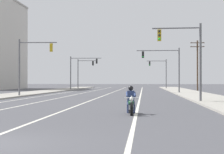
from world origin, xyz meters
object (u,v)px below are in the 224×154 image
Objects in this scene: traffic_signal_near_left at (30,59)px; traffic_signal_far_left at (83,70)px; traffic_signal_far_right at (161,70)px; utility_pole_right_far at (197,63)px; traffic_signal_mid_right at (166,63)px; traffic_signal_mid_left at (80,67)px; motorcycle_with_rider at (131,103)px; traffic_signal_near_right at (187,51)px.

traffic_signal_near_left and traffic_signal_far_left have the same top height.
utility_pole_right_far is (5.48, -16.37, 0.58)m from traffic_signal_far_right.
traffic_signal_mid_right is 1.00× the size of traffic_signal_mid_left.
motorcycle_with_rider is 0.35× the size of traffic_signal_near_left.
traffic_signal_far_left is at bearing 100.71° from motorcycle_with_rider.
traffic_signal_mid_right and traffic_signal_far_right have the same top height.
motorcycle_with_rider is 0.26× the size of utility_pole_right_far.
traffic_signal_mid_left reaches higher than motorcycle_with_rider.
traffic_signal_far_right reaches higher than motorcycle_with_rider.
motorcycle_with_rider is at bearing -109.27° from traffic_signal_near_right.
motorcycle_with_rider is 35.75m from traffic_signal_mid_right.
traffic_signal_near_right and traffic_signal_far_left have the same top height.
traffic_signal_far_left is 25.75m from utility_pole_right_far.
traffic_signal_near_right and traffic_signal_far_right have the same top height.
traffic_signal_mid_left is 9.47m from traffic_signal_far_left.
motorcycle_with_rider is 0.35× the size of traffic_signal_far_left.
traffic_signal_mid_left is (0.56, 30.86, 0.10)m from traffic_signal_near_left.
traffic_signal_near_left is 1.00× the size of traffic_signal_mid_left.
utility_pole_right_far is at bearing -33.22° from traffic_signal_far_left.
traffic_signal_near_left is 1.00× the size of traffic_signal_mid_right.
utility_pole_right_far reaches higher than motorcycle_with_rider.
traffic_signal_far_left is (-11.88, 62.84, 3.44)m from motorcycle_with_rider.
traffic_signal_mid_left and traffic_signal_far_left have the same top height.
traffic_signal_near_left is 40.30m from traffic_signal_far_left.
traffic_signal_mid_left is (-11.07, 53.40, 3.56)m from motorcycle_with_rider.
traffic_signal_far_right is at bearing 89.17° from traffic_signal_mid_right.
motorcycle_with_rider is at bearing -96.03° from traffic_signal_mid_right.
traffic_signal_far_left is at bearing 146.78° from utility_pole_right_far.
motorcycle_with_rider is 49.85m from utility_pole_right_far.
traffic_signal_far_right is (0.43, 29.73, -0.11)m from traffic_signal_mid_right.
traffic_signal_mid_right is at bearing 83.97° from motorcycle_with_rider.
traffic_signal_near_left is at bearing -91.04° from traffic_signal_mid_left.
utility_pole_right_far is at bearing 66.13° from traffic_signal_mid_right.
traffic_signal_near_right is at bearing 70.73° from motorcycle_with_rider.
traffic_signal_mid_left is 19.21m from traffic_signal_far_right.
motorcycle_with_rider is 65.33m from traffic_signal_far_right.
traffic_signal_mid_right is 29.73m from traffic_signal_far_right.
traffic_signal_far_right is at bearing 108.52° from utility_pole_right_far.
utility_pole_right_far is at bearing 50.92° from traffic_signal_near_left.
traffic_signal_far_right is 0.73× the size of utility_pole_right_far.
traffic_signal_mid_right is at bearing -113.87° from utility_pole_right_far.
traffic_signal_near_right is 1.00× the size of traffic_signal_near_left.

